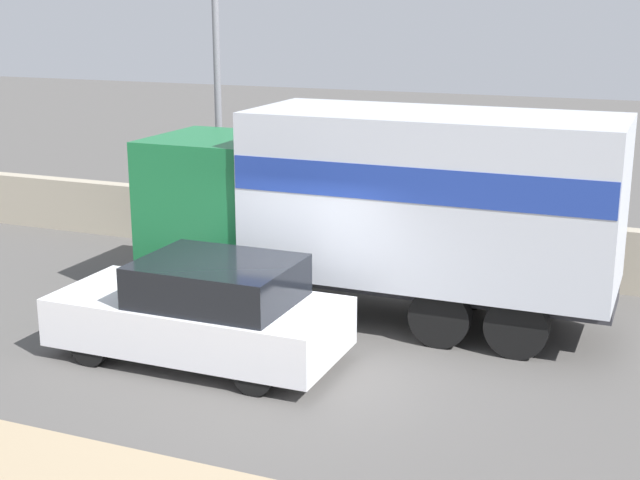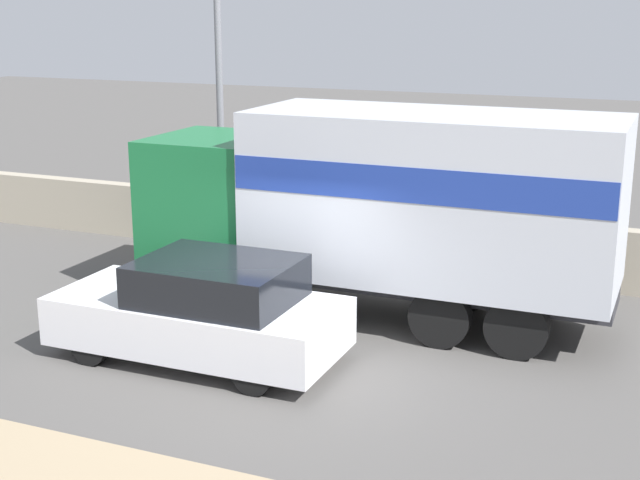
{
  "view_description": "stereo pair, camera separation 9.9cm",
  "coord_description": "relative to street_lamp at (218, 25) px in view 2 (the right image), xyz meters",
  "views": [
    {
      "loc": [
        5.21,
        -10.61,
        5.07
      ],
      "look_at": [
        0.27,
        1.4,
        1.6
      ],
      "focal_mm": 50.0,
      "sensor_mm": 36.0,
      "label": 1
    },
    {
      "loc": [
        5.3,
        -10.57,
        5.07
      ],
      "look_at": [
        0.27,
        1.4,
        1.6
      ],
      "focal_mm": 50.0,
      "sensor_mm": 36.0,
      "label": 2
    }
  ],
  "objects": [
    {
      "name": "ground_plane",
      "position": [
        3.5,
        -5.2,
        -4.63
      ],
      "size": [
        80.0,
        80.0,
        0.0
      ],
      "primitive_type": "plane",
      "color": "#514F4C"
    },
    {
      "name": "stone_wall_backdrop",
      "position": [
        3.5,
        0.44,
        -4.05
      ],
      "size": [
        60.0,
        0.35,
        1.17
      ],
      "color": "#A39984",
      "rests_on": "ground_plane"
    },
    {
      "name": "street_lamp",
      "position": [
        0.0,
        0.0,
        0.0
      ],
      "size": [
        0.56,
        0.28,
        8.14
      ],
      "color": "slate",
      "rests_on": "ground_plane"
    },
    {
      "name": "car_hatchback",
      "position": [
        2.52,
        -5.18,
        -3.89
      ],
      "size": [
        4.24,
        1.87,
        1.53
      ],
      "rotation": [
        0.0,
        0.0,
        3.14
      ],
      "color": "silver",
      "rests_on": "ground_plane"
    },
    {
      "name": "box_truck",
      "position": [
        4.37,
        -2.43,
        -2.65
      ],
      "size": [
        7.81,
        2.39,
        3.43
      ],
      "rotation": [
        0.0,
        0.0,
        3.14
      ],
      "color": "#196B38",
      "rests_on": "ground_plane"
    }
  ]
}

